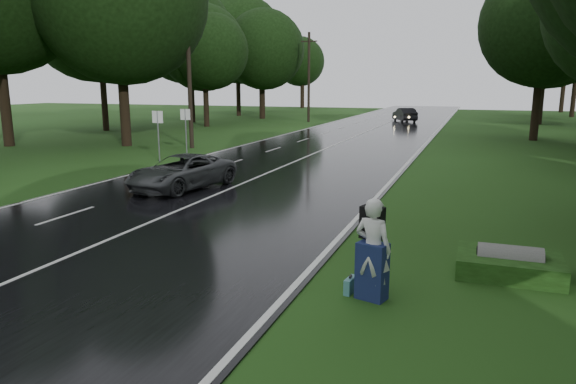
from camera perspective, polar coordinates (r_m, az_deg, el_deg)
name	(u,v)px	position (r m, az deg, el deg)	size (l,w,h in m)	color
ground	(101,244)	(14.71, -19.73, -5.39)	(160.00, 160.00, 0.00)	#204715
road	(318,152)	(32.34, 3.34, 4.39)	(12.00, 140.00, 0.04)	black
lane_center	(318,152)	(32.34, 3.34, 4.44)	(0.12, 140.00, 0.01)	silver
grey_car	(182,172)	(21.24, -11.53, 2.17)	(2.23, 4.83, 1.34)	#444748
far_car	(405,115)	(59.69, 12.64, 8.26)	(1.58, 4.53, 1.49)	black
hitchhiker	(373,252)	(10.34, 9.24, -6.54)	(0.85, 0.81, 2.04)	silver
suitcase	(350,285)	(10.81, 6.82, -10.08)	(0.13, 0.45, 0.32)	teal
culvert	(508,274)	(12.73, 22.92, -8.30)	(0.68, 0.68, 1.35)	slate
utility_pole_mid	(192,148)	(35.10, -10.45, 4.77)	(1.80, 0.28, 9.97)	black
utility_pole_far	(308,122)	(58.18, 2.25, 7.67)	(1.80, 0.28, 9.55)	black
road_sign_a	(160,161)	(29.61, -13.85, 3.35)	(0.65, 0.10, 2.72)	white
road_sign_b	(187,154)	(32.01, -11.00, 4.09)	(0.65, 0.10, 2.69)	white
tree_left_d	(127,146)	(37.35, -17.20, 4.85)	(10.46, 10.46, 16.34)	black
tree_left_e	(207,126)	(52.57, -8.86, 7.10)	(8.49, 8.49, 13.27)	black
tree_left_f	(262,119)	(63.75, -2.82, 8.02)	(8.78, 8.78, 13.71)	black
tree_right_e	(533,140)	(43.25, 25.21, 5.14)	(9.48, 9.48, 14.81)	black
tree_right_f	(538,124)	(60.64, 25.69, 6.69)	(9.56, 9.56, 14.93)	black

